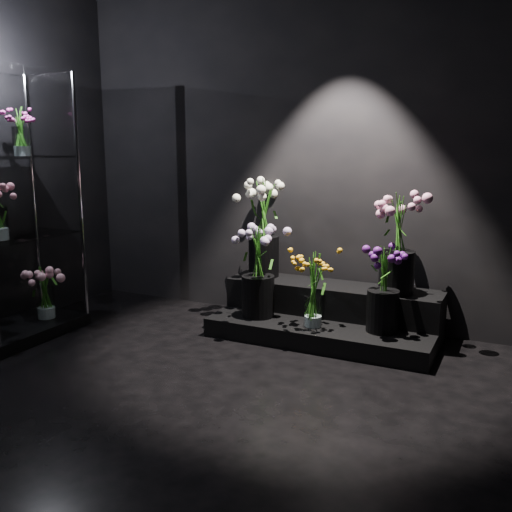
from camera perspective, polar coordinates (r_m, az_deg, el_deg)
The scene contains 11 objects.
floor at distance 3.27m, azimuth -9.53°, elevation -15.38°, with size 4.00×4.00×0.00m, color black.
wall_back at distance 4.69m, azimuth 4.34°, elevation 10.55°, with size 4.00×4.00×0.00m, color black.
display_riser at distance 4.44m, azimuth 7.18°, elevation -5.87°, with size 1.68×0.74×0.37m.
display_case at distance 4.58m, azimuth -23.13°, elevation 4.54°, with size 0.54×0.90×1.98m.
bouquet_orange_bells at distance 4.13m, azimuth 5.79°, elevation -3.18°, with size 0.28×0.28×0.57m.
bouquet_lilac at distance 4.33m, azimuth 0.21°, elevation -0.93°, with size 0.47×0.47×0.70m.
bouquet_purple at distance 4.09m, azimuth 12.66°, elevation -2.66°, with size 0.32×0.32×0.62m.
bouquet_cream_roses at distance 4.64m, azimuth 0.79°, elevation 3.48°, with size 0.44×0.44×0.80m.
bouquet_pink_roses at distance 4.24m, azimuth 14.04°, elevation 1.82°, with size 0.36×0.36×0.75m.
bouquet_case_magenta at distance 4.62m, azimuth -22.47°, elevation 11.51°, with size 0.30×0.30×0.35m.
bouquet_case_base_pink at distance 4.78m, azimuth -20.36°, elevation -3.26°, with size 0.36×0.36×0.42m.
Camera 1 is at (1.72, -2.36, 1.46)m, focal length 40.00 mm.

